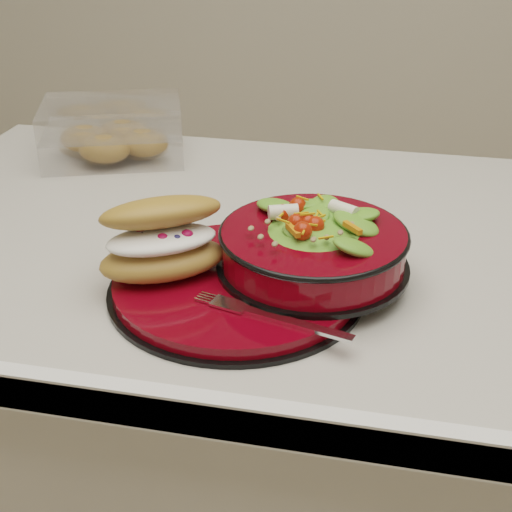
% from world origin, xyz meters
% --- Properties ---
extents(island_counter, '(1.24, 0.74, 0.90)m').
position_xyz_m(island_counter, '(0.00, -0.00, 0.45)').
color(island_counter, silver).
rests_on(island_counter, ground).
extents(dinner_plate, '(0.30, 0.30, 0.02)m').
position_xyz_m(dinner_plate, '(-0.05, -0.16, 0.91)').
color(dinner_plate, black).
rests_on(dinner_plate, island_counter).
extents(salad_bowl, '(0.23, 0.23, 0.10)m').
position_xyz_m(salad_bowl, '(0.04, -0.12, 0.96)').
color(salad_bowl, black).
rests_on(salad_bowl, dinner_plate).
extents(croissant, '(0.17, 0.16, 0.09)m').
position_xyz_m(croissant, '(-0.13, -0.17, 0.96)').
color(croissant, '#A96F33').
rests_on(croissant, dinner_plate).
extents(fork, '(0.16, 0.06, 0.00)m').
position_xyz_m(fork, '(0.01, -0.24, 0.92)').
color(fork, silver).
rests_on(fork, dinner_plate).
extents(pastry_box, '(0.28, 0.24, 0.09)m').
position_xyz_m(pastry_box, '(-0.36, 0.24, 0.94)').
color(pastry_box, white).
rests_on(pastry_box, island_counter).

